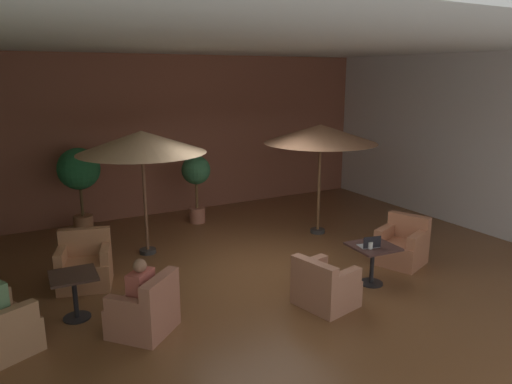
# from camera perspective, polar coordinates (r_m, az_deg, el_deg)

# --- Properties ---
(ground_plane) EXTENTS (10.50, 9.04, 0.02)m
(ground_plane) POSITION_cam_1_polar(r_m,az_deg,el_deg) (8.65, 1.46, -9.34)
(ground_plane) COLOR brown
(wall_back_brick) EXTENTS (10.50, 0.08, 3.85)m
(wall_back_brick) POSITION_cam_1_polar(r_m,az_deg,el_deg) (12.13, -9.27, 6.67)
(wall_back_brick) COLOR brown
(wall_back_brick) RESTS_ON ground_plane
(wall_right_plain) EXTENTS (0.08, 9.04, 3.85)m
(wall_right_plain) POSITION_cam_1_polar(r_m,az_deg,el_deg) (11.60, 24.46, 5.31)
(wall_right_plain) COLOR silver
(wall_right_plain) RESTS_ON ground_plane
(ceiling_slab) EXTENTS (10.50, 9.04, 0.06)m
(ceiling_slab) POSITION_cam_1_polar(r_m,az_deg,el_deg) (7.98, 1.64, 17.34)
(ceiling_slab) COLOR silver
(ceiling_slab) RESTS_ON wall_back_brick
(cafe_table_front_left) EXTENTS (0.74, 0.74, 0.67)m
(cafe_table_front_left) POSITION_cam_1_polar(r_m,az_deg,el_deg) (8.17, 13.65, -7.24)
(cafe_table_front_left) COLOR black
(cafe_table_front_left) RESTS_ON ground_plane
(armchair_front_left_north) EXTENTS (0.99, 0.99, 0.87)m
(armchair_front_left_north) POSITION_cam_1_polar(r_m,az_deg,el_deg) (9.26, 16.90, -6.17)
(armchair_front_left_north) COLOR #AC6B4B
(armchair_front_left_north) RESTS_ON ground_plane
(armchair_front_left_east) EXTENTS (0.88, 0.93, 0.77)m
(armchair_front_left_east) POSITION_cam_1_polar(r_m,az_deg,el_deg) (7.39, 8.13, -11.10)
(armchair_front_left_east) COLOR #A36D54
(armchair_front_left_east) RESTS_ON ground_plane
(cafe_table_front_right) EXTENTS (0.65, 0.65, 0.67)m
(cafe_table_front_right) POSITION_cam_1_polar(r_m,az_deg,el_deg) (7.34, -20.73, -10.41)
(cafe_table_front_right) COLOR black
(cafe_table_front_right) RESTS_ON ground_plane
(armchair_front_right_north) EXTENTS (0.99, 0.92, 0.91)m
(armchair_front_right_north) POSITION_cam_1_polar(r_m,az_deg,el_deg) (8.43, -19.60, -8.30)
(armchair_front_right_north) COLOR #B67951
(armchair_front_right_north) RESTS_ON ground_plane
(armchair_front_right_south) EXTENTS (1.05, 1.05, 0.83)m
(armchair_front_right_south) POSITION_cam_1_polar(r_m,az_deg,el_deg) (6.79, -13.00, -13.58)
(armchair_front_right_south) COLOR #A46852
(armchair_front_right_south) RESTS_ON ground_plane
(patio_umbrella_tall_red) EXTENTS (2.38, 2.38, 2.38)m
(patio_umbrella_tall_red) POSITION_cam_1_polar(r_m,az_deg,el_deg) (9.15, -13.39, 5.73)
(patio_umbrella_tall_red) COLOR #2D2D2D
(patio_umbrella_tall_red) RESTS_ON ground_plane
(patio_umbrella_center_beige) EXTENTS (2.39, 2.39, 2.37)m
(patio_umbrella_center_beige) POSITION_cam_1_polar(r_m,az_deg,el_deg) (10.23, 7.66, 6.80)
(patio_umbrella_center_beige) COLOR #2D2D2D
(patio_umbrella_center_beige) RESTS_ON ground_plane
(potted_tree_left_corner) EXTENTS (0.89, 0.89, 1.89)m
(potted_tree_left_corner) POSITION_cam_1_polar(r_m,az_deg,el_deg) (10.85, -20.21, 2.00)
(potted_tree_left_corner) COLOR #A56A46
(potted_tree_left_corner) RESTS_ON ground_plane
(potted_tree_mid_left) EXTENTS (0.67, 0.67, 1.59)m
(potted_tree_mid_left) POSITION_cam_1_polar(r_m,az_deg,el_deg) (11.15, -7.10, 1.83)
(potted_tree_mid_left) COLOR #A2614A
(potted_tree_mid_left) RESTS_ON ground_plane
(patron_by_window) EXTENTS (0.44, 0.42, 0.63)m
(patron_by_window) POSITION_cam_1_polar(r_m,az_deg,el_deg) (6.65, -13.49, -10.61)
(patron_by_window) COLOR #B35348
(patron_by_window) RESTS_ON ground_plane
(iced_drink_cup) EXTENTS (0.08, 0.08, 0.11)m
(iced_drink_cup) POSITION_cam_1_polar(r_m,az_deg,el_deg) (7.95, 13.39, -6.17)
(iced_drink_cup) COLOR white
(iced_drink_cup) RESTS_ON cafe_table_front_left
(open_laptop) EXTENTS (0.35, 0.28, 0.20)m
(open_laptop) POSITION_cam_1_polar(r_m,az_deg,el_deg) (8.01, 13.36, -6.04)
(open_laptop) COLOR #9EA0A5
(open_laptop) RESTS_ON cafe_table_front_left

